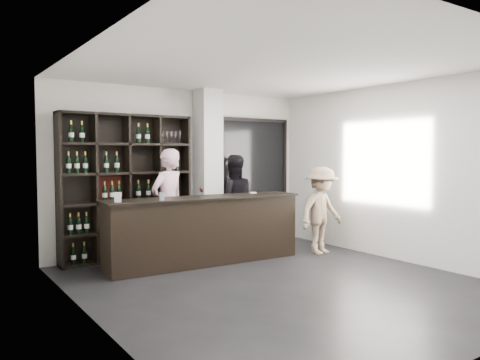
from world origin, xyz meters
TOP-DOWN VIEW (x-y plane):
  - floor at (0.00, 0.00)m, footprint 5.00×5.50m
  - wine_shelf at (-1.15, 2.57)m, footprint 2.20×0.35m
  - structural_column at (0.35, 2.47)m, footprint 0.40×0.40m
  - glass_panel at (1.55, 2.69)m, footprint 1.60×0.08m
  - tasting_counter at (-0.24, 1.58)m, footprint 3.25×0.67m
  - taster_pink at (-0.62, 2.13)m, footprint 0.78×0.64m
  - taster_black at (0.84, 2.40)m, footprint 1.02×0.91m
  - customer at (1.80, 1.05)m, footprint 1.04×0.67m
  - wine_glass at (-0.29, 1.58)m, footprint 0.10×0.10m
  - spit_cup at (-1.05, 1.45)m, footprint 0.10×0.10m
  - napkin_stack at (0.78, 1.68)m, footprint 0.14×0.14m
  - card_stand at (-1.67, 1.56)m, footprint 0.10×0.07m

SIDE VIEW (x-z plane):
  - floor at x=0.00m, z-range -0.01..0.00m
  - tasting_counter at x=-0.24m, z-range 0.00..1.07m
  - customer at x=1.80m, z-range 0.00..1.52m
  - taster_black at x=0.84m, z-range 0.00..1.73m
  - taster_pink at x=-0.62m, z-range 0.00..1.83m
  - napkin_stack at x=0.78m, z-range 1.07..1.09m
  - spit_cup at x=-1.05m, z-range 1.07..1.19m
  - card_stand at x=-1.67m, z-range 1.07..1.21m
  - wine_glass at x=-0.29m, z-range 1.07..1.26m
  - wine_shelf at x=-1.15m, z-range 0.00..2.40m
  - glass_panel at x=1.55m, z-range 0.35..2.45m
  - structural_column at x=0.35m, z-range 0.00..2.90m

